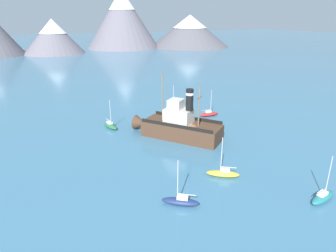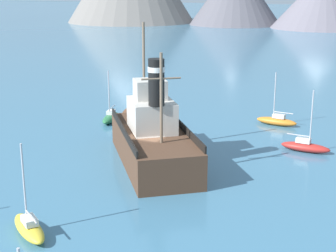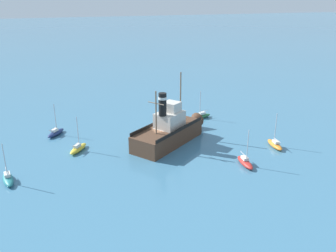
% 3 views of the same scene
% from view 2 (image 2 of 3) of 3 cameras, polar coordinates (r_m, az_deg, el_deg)
% --- Properties ---
extents(ground_plane, '(600.00, 600.00, 0.00)m').
position_cam_2_polar(ground_plane, '(36.71, -2.21, -4.63)').
color(ground_plane, teal).
extents(old_tugboat, '(11.18, 13.64, 9.90)m').
position_cam_2_polar(old_tugboat, '(37.58, -1.84, -1.20)').
color(old_tugboat, '#4C3323').
rests_on(old_tugboat, ground).
extents(sailboat_green, '(1.89, 3.95, 4.90)m').
position_cam_2_polar(sailboat_green, '(48.96, -6.38, 0.98)').
color(sailboat_green, '#286B3D').
rests_on(sailboat_green, ground).
extents(sailboat_red, '(3.88, 1.43, 4.90)m').
position_cam_2_polar(sailboat_red, '(41.40, 14.97, -2.18)').
color(sailboat_red, '#B22823').
rests_on(sailboat_red, ground).
extents(sailboat_yellow, '(3.71, 3.13, 4.90)m').
position_cam_2_polar(sailboat_yellow, '(28.18, -15.14, -10.76)').
color(sailboat_yellow, gold).
rests_on(sailboat_yellow, ground).
extents(sailboat_orange, '(3.92, 1.62, 4.90)m').
position_cam_2_polar(sailboat_orange, '(48.48, 11.96, 0.59)').
color(sailboat_orange, orange).
rests_on(sailboat_orange, ground).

